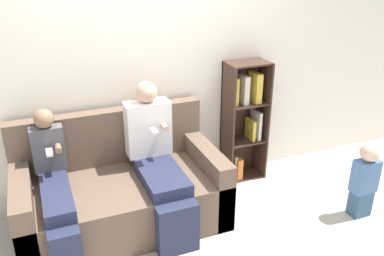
% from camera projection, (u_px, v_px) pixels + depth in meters
% --- Properties ---
extents(ground_plane, '(14.00, 14.00, 0.00)m').
position_uv_depth(ground_plane, '(181.00, 250.00, 3.38)').
color(ground_plane, '#BCB2A8').
extents(back_wall, '(10.00, 0.06, 2.55)m').
position_uv_depth(back_wall, '(139.00, 69.00, 3.77)').
color(back_wall, silver).
rests_on(back_wall, ground_plane).
extents(couch, '(1.76, 0.94, 0.96)m').
position_uv_depth(couch, '(121.00, 193.00, 3.61)').
color(couch, brown).
rests_on(couch, ground_plane).
extents(adult_seated, '(0.40, 0.90, 1.25)m').
position_uv_depth(adult_seated, '(158.00, 158.00, 3.52)').
color(adult_seated, '#232842').
rests_on(adult_seated, ground_plane).
extents(child_seated, '(0.27, 0.92, 1.10)m').
position_uv_depth(child_seated, '(56.00, 190.00, 3.21)').
color(child_seated, '#232842').
rests_on(child_seated, ground_plane).
extents(toddler_standing, '(0.23, 0.17, 0.74)m').
position_uv_depth(toddler_standing, '(365.00, 179.00, 3.68)').
color(toddler_standing, '#335170').
rests_on(toddler_standing, ground_plane).
extents(bookshelf, '(0.43, 0.29, 1.28)m').
position_uv_depth(bookshelf, '(244.00, 120.00, 4.25)').
color(bookshelf, '#3D281E').
rests_on(bookshelf, ground_plane).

